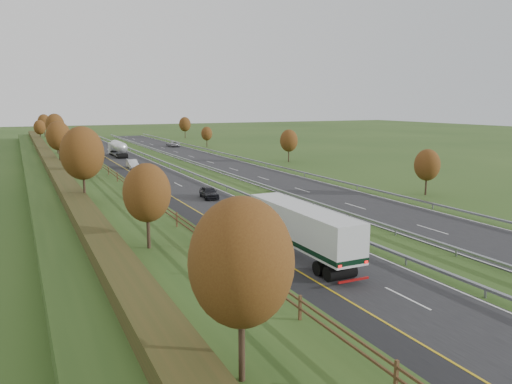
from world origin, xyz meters
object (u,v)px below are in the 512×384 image
Objects in this scene: car_dark_near at (209,192)px; car_silver_mid at (132,164)px; car_small_far at (85,141)px; box_lorry at (295,227)px; car_oncoming at (173,144)px; road_tanker at (118,148)px.

car_silver_mid reaches higher than car_dark_near.
car_dark_near is at bearing -96.13° from car_small_far.
car_dark_near is at bearing 85.03° from box_lorry.
box_lorry is at bearing -87.74° from car_silver_mid.
box_lorry is 3.46× the size of car_silver_mid.
box_lorry reaches higher than car_small_far.
car_dark_near is 76.21m from car_oncoming.
box_lorry is 25.36m from car_dark_near.
road_tanker is at bearing 89.19° from box_lorry.
box_lorry is at bearing -89.19° from car_dark_near.
car_dark_near is 0.80× the size of car_oncoming.
car_silver_mid is 0.91× the size of car_small_far.
car_dark_near and car_small_far have the same top height.
car_silver_mid is at bearing 90.29° from box_lorry.
road_tanker is at bearing -95.19° from car_small_far.
road_tanker is at bearing 88.22° from car_silver_mid.
car_small_far is at bearing -49.02° from car_oncoming.
road_tanker is 55.62m from car_dark_near.
car_oncoming is at bearing 66.33° from car_silver_mid.
box_lorry is 3.15× the size of car_small_far.
car_silver_mid is at bearing -97.43° from car_small_far.
road_tanker is 2.03× the size of car_oncoming.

